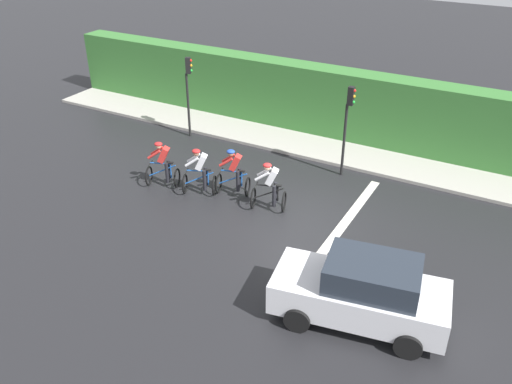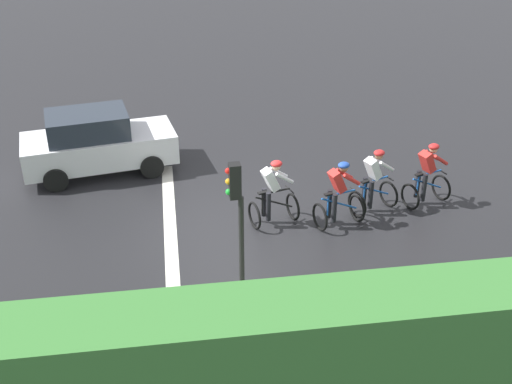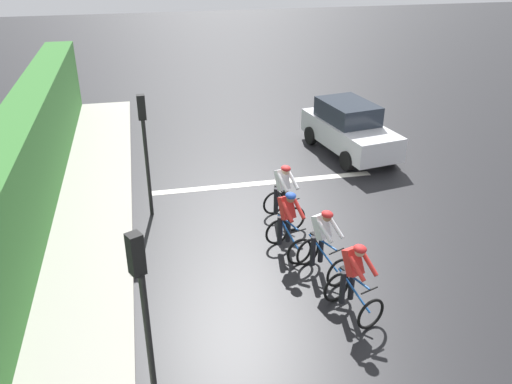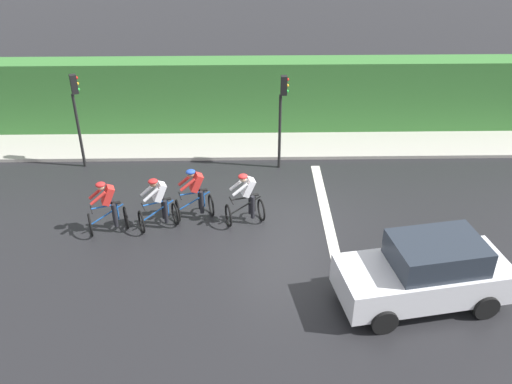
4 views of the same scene
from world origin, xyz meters
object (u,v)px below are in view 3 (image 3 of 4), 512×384
Objects in this scene: cyclist_mid at (288,224)px; traffic_light_near_crossing at (144,137)px; cyclist_lead at (354,281)px; traffic_light_far_junction at (143,302)px; car_white at (349,128)px; cyclist_fourth at (283,195)px; cyclist_second at (322,244)px.

traffic_light_near_crossing is at bearing -41.26° from cyclist_mid.
cyclist_lead is 0.50× the size of traffic_light_far_junction.
cyclist_mid is 0.38× the size of car_white.
traffic_light_far_junction is at bearing 57.11° from cyclist_fourth.
car_white is (-3.51, -4.31, 0.08)m from cyclist_fourth.
traffic_light_near_crossing reaches higher than cyclist_lead.
cyclist_lead is 1.00× the size of cyclist_second.
cyclist_lead is 0.50× the size of traffic_light_near_crossing.
traffic_light_near_crossing reaches higher than cyclist_mid.
cyclist_fourth is (0.38, -3.97, 0.00)m from cyclist_lead.
cyclist_fourth is 0.50× the size of traffic_light_far_junction.
car_white is 1.30× the size of traffic_light_near_crossing.
traffic_light_near_crossing is (3.12, -2.74, 1.43)m from cyclist_mid.
cyclist_fourth is (0.22, -2.54, 0.00)m from cyclist_second.
traffic_light_far_junction is (3.35, 4.12, 1.43)m from cyclist_mid.
traffic_light_far_junction is at bearing 22.48° from cyclist_lead.
cyclist_lead and cyclist_second have the same top height.
cyclist_second is 1.00× the size of cyclist_fourth.
traffic_light_near_crossing is 6.86m from traffic_light_far_junction.
cyclist_lead is 6.59m from traffic_light_near_crossing.
cyclist_second is 5.42m from traffic_light_near_crossing.
cyclist_mid is 5.50m from traffic_light_far_junction.
cyclist_second is at bearing 134.07° from traffic_light_near_crossing.
traffic_light_near_crossing is at bearing -19.67° from cyclist_fourth.
cyclist_lead is 1.00× the size of cyclist_fourth.
cyclist_fourth is 5.56m from car_white.
cyclist_lead and cyclist_mid have the same top height.
traffic_light_far_junction is at bearing 54.26° from car_white.
cyclist_mid is at bearing 56.85° from car_white.
cyclist_lead is 1.44m from cyclist_second.
traffic_light_near_crossing is (3.42, -1.22, 1.43)m from cyclist_fourth.
traffic_light_far_junction reaches higher than car_white.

